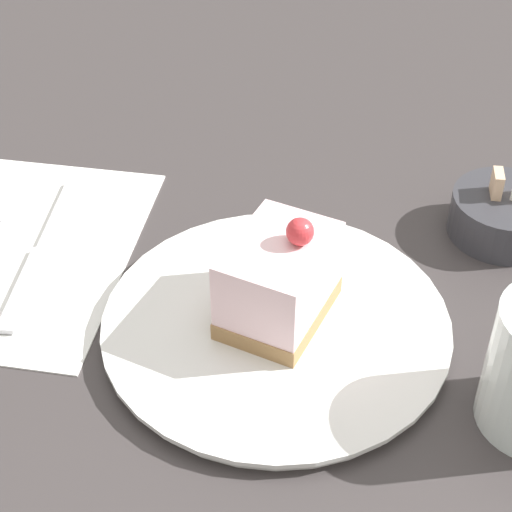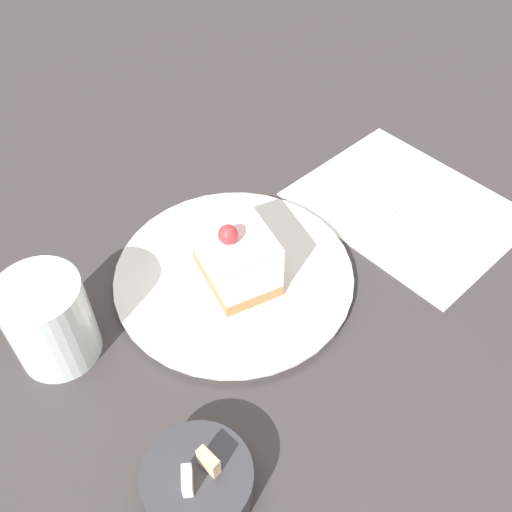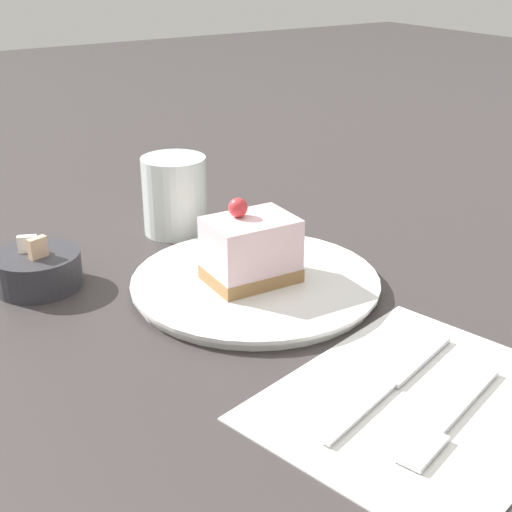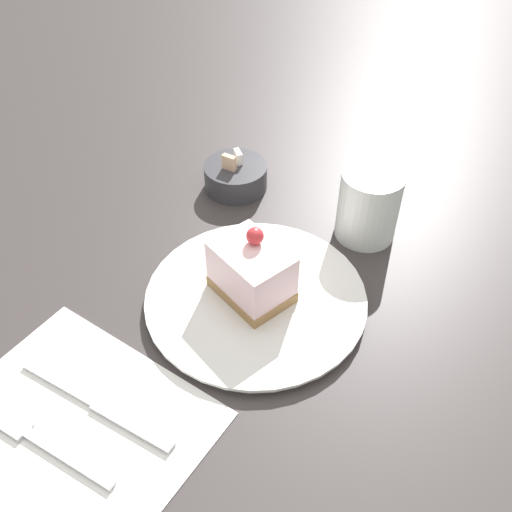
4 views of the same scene
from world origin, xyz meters
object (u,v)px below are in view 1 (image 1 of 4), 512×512
at_px(plate, 276,325).
at_px(knife, 35,264).
at_px(sugar_bowl, 504,215).
at_px(cake_slice, 277,283).

height_order(plate, knife, plate).
distance_m(plate, sugar_bowl, 0.23).
distance_m(knife, sugar_bowl, 0.40).
bearing_deg(knife, cake_slice, -14.19).
bearing_deg(cake_slice, knife, -173.49).
relative_size(plate, sugar_bowl, 2.85).
bearing_deg(cake_slice, plate, -73.66).
bearing_deg(cake_slice, sugar_bowl, 57.21).
xyz_separation_m(plate, cake_slice, (-0.00, 0.00, 0.04)).
xyz_separation_m(cake_slice, knife, (-0.21, -0.01, -0.04)).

